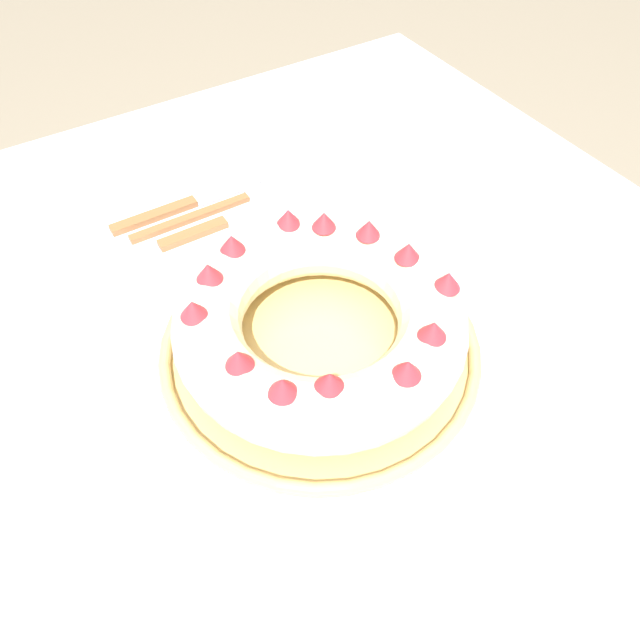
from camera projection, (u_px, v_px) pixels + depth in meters
The scene contains 7 objects.
ground_plane at pixel (309, 622), 1.18m from camera, with size 8.00×8.00×0.00m, color gray.
dining_table at pixel (302, 444), 0.68m from camera, with size 1.13×1.08×0.77m.
serving_dish at pixel (320, 349), 0.62m from camera, with size 0.32×0.32×0.02m.
bundt_cake at pixel (320, 319), 0.58m from camera, with size 0.28×0.28×0.08m.
fork at pixel (226, 205), 0.78m from camera, with size 0.02×0.22×0.01m.
serving_knife at pixel (192, 202), 0.78m from camera, with size 0.02×0.25×0.01m.
cake_knife at pixel (223, 223), 0.76m from camera, with size 0.02×0.19×0.01m.
Camera 1 is at (0.30, -0.16, 1.27)m, focal length 35.00 mm.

